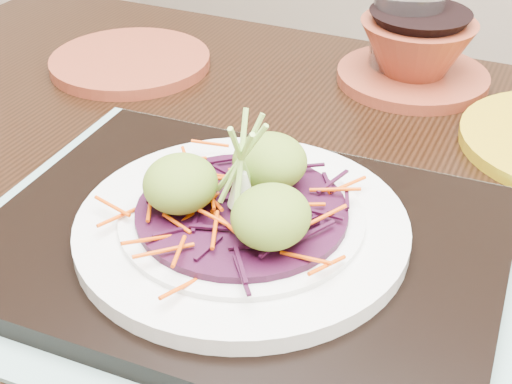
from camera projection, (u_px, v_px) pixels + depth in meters
The scene contains 11 objects.
dining_table at pixel (299, 304), 0.66m from camera, with size 1.30×0.95×0.75m.
placemat at pixel (242, 254), 0.56m from camera, with size 0.45×0.35×0.00m, color gray.
serving_tray at pixel (242, 243), 0.55m from camera, with size 0.39×0.29×0.02m, color black.
white_plate at pixel (242, 225), 0.54m from camera, with size 0.25×0.25×0.02m.
cabbage_bed at pixel (242, 211), 0.53m from camera, with size 0.16×0.16×0.01m, color #310922.
carrot_julienne at pixel (242, 203), 0.53m from camera, with size 0.20×0.20×0.01m, color #D14203, non-canonical shape.
guacamole_scoops at pixel (241, 186), 0.52m from camera, with size 0.14×0.12×0.04m.
scallion_garnish at pixel (241, 163), 0.51m from camera, with size 0.06×0.06×0.09m, color #8EBF4C, non-canonical shape.
terracotta_side_plate at pixel (130, 61), 0.86m from camera, with size 0.19×0.19×0.01m, color maroon.
water_glass at pixel (406, 29), 0.81m from camera, with size 0.08×0.08×0.11m, color white.
terracotta_bowl_set at pixel (415, 55), 0.81m from camera, with size 0.20×0.20×0.07m.
Camera 1 is at (0.17, -0.43, 1.10)m, focal length 50.00 mm.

